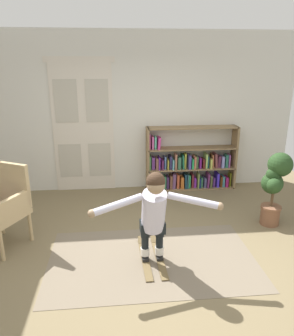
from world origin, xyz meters
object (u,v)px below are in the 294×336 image
Objects in this scene: skis_pair at (152,256)px; person_skier at (154,210)px; wicker_chair at (2,204)px; potted_plant at (275,183)px; bookshelf at (189,165)px.

person_skier is (0.00, -0.16, 0.72)m from skis_pair.
potted_plant is at bearing 3.06° from wicker_chair.
person_skier is (-1.92, -0.92, 0.09)m from potted_plant.
wicker_chair is 1.19× the size of skis_pair.
bookshelf is at bearing 68.26° from person_skier.
skis_pair is (-0.98, -2.30, -0.44)m from bookshelf.
potted_plant is (3.85, 0.21, 0.07)m from wicker_chair.
potted_plant is 1.20× the size of skis_pair.
wicker_chair is 2.08m from skis_pair.
person_skier reaches higher than skis_pair.
wicker_chair reaches higher than skis_pair.
bookshelf is 1.81m from potted_plant.
bookshelf is 1.55× the size of potted_plant.
wicker_chair is 0.99× the size of potted_plant.
person_skier is (1.93, -0.71, 0.16)m from wicker_chair.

